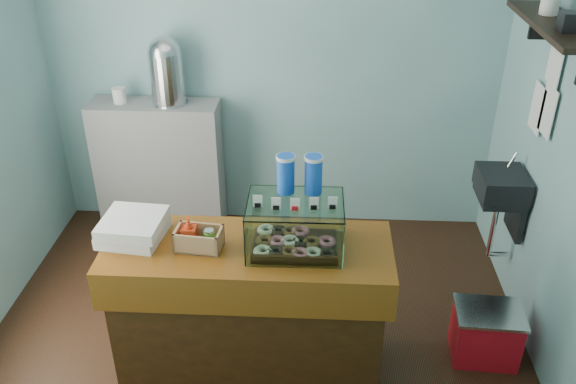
# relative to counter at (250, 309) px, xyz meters

# --- Properties ---
(ground) EXTENTS (3.50, 3.50, 0.00)m
(ground) POSITION_rel_counter_xyz_m (0.00, 0.25, -0.46)
(ground) COLOR black
(ground) RESTS_ON ground
(room_shell) EXTENTS (3.54, 3.04, 2.82)m
(room_shell) POSITION_rel_counter_xyz_m (0.03, 0.26, 1.25)
(room_shell) COLOR #6E9CA1
(room_shell) RESTS_ON ground
(counter) EXTENTS (1.60, 0.60, 0.90)m
(counter) POSITION_rel_counter_xyz_m (0.00, 0.00, 0.00)
(counter) COLOR #42220C
(counter) RESTS_ON ground
(back_shelf) EXTENTS (1.00, 0.32, 1.10)m
(back_shelf) POSITION_rel_counter_xyz_m (-0.90, 1.57, 0.09)
(back_shelf) COLOR gray
(back_shelf) RESTS_ON ground
(display_case) EXTENTS (0.52, 0.39, 0.50)m
(display_case) POSITION_rel_counter_xyz_m (0.26, 0.03, 0.60)
(display_case) COLOR black
(display_case) RESTS_ON counter
(condiment_crate) EXTENTS (0.26, 0.18, 0.19)m
(condiment_crate) POSITION_rel_counter_xyz_m (-0.27, -0.02, 0.51)
(condiment_crate) COLOR tan
(condiment_crate) RESTS_ON counter
(pastry_boxes) EXTENTS (0.37, 0.37, 0.13)m
(pastry_boxes) POSITION_rel_counter_xyz_m (-0.65, 0.06, 0.51)
(pastry_boxes) COLOR white
(pastry_boxes) RESTS_ON counter
(coffee_urn) EXTENTS (0.28, 0.28, 0.52)m
(coffee_urn) POSITION_rel_counter_xyz_m (-0.77, 1.58, 0.91)
(coffee_urn) COLOR silver
(coffee_urn) RESTS_ON back_shelf
(red_cooler) EXTENTS (0.43, 0.33, 0.36)m
(red_cooler) POSITION_rel_counter_xyz_m (1.45, 0.17, -0.28)
(red_cooler) COLOR red
(red_cooler) RESTS_ON ground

